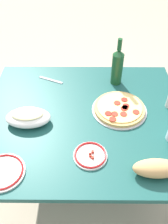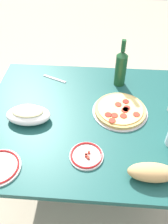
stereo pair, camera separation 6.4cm
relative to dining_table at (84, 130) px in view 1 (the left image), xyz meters
The scene contains 9 objects.
ground_plane 0.60m from the dining_table, ahead, with size 8.00×8.00×0.00m, color tan.
dining_table is the anchor object (origin of this frame).
pepperoni_pizza 0.25m from the dining_table, 167.02° to the right, with size 0.31×0.31×0.03m.
baked_pasta_dish 0.34m from the dining_table, ahead, with size 0.24×0.15×0.08m.
wine_bottle 0.44m from the dining_table, 122.97° to the right, with size 0.07×0.07×0.30m.
side_plate_near 0.30m from the dining_table, 96.59° to the left, with size 0.16×0.16×0.02m.
side_plate_far 0.53m from the dining_table, 45.46° to the left, with size 0.20×0.20×0.02m.
bread_loaf 0.51m from the dining_table, 131.31° to the left, with size 0.21×0.09×0.08m, color tan.
fork_left 0.42m from the dining_table, 56.47° to the right, with size 0.17×0.02×0.01m, color #B7B7BC.
Camera 1 is at (-0.01, 0.96, 1.67)m, focal length 38.83 mm.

